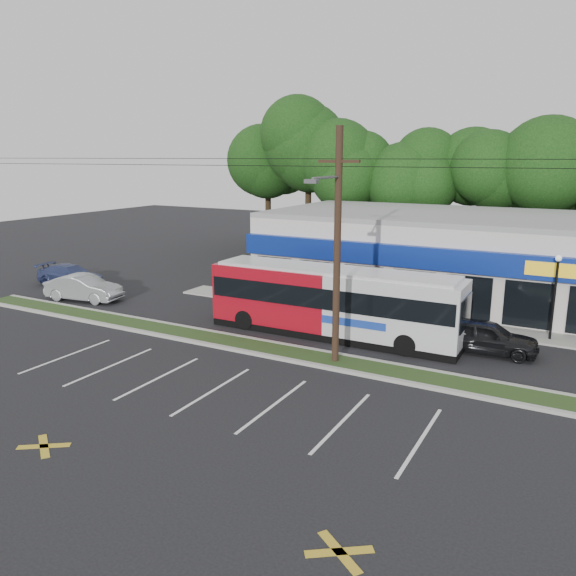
# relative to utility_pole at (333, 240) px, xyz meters

# --- Properties ---
(ground) EXTENTS (120.00, 120.00, 0.00)m
(ground) POSITION_rel_utility_pole_xyz_m (-2.83, -0.93, -5.41)
(ground) COLOR black
(ground) RESTS_ON ground
(grass_strip) EXTENTS (40.00, 1.60, 0.12)m
(grass_strip) POSITION_rel_utility_pole_xyz_m (-2.83, 0.07, -5.35)
(grass_strip) COLOR #293D19
(grass_strip) RESTS_ON ground
(curb_south) EXTENTS (40.00, 0.25, 0.14)m
(curb_south) POSITION_rel_utility_pole_xyz_m (-2.83, -0.78, -5.34)
(curb_south) COLOR #9E9E93
(curb_south) RESTS_ON ground
(curb_north) EXTENTS (40.00, 0.25, 0.14)m
(curb_north) POSITION_rel_utility_pole_xyz_m (-2.83, 0.92, -5.34)
(curb_north) COLOR #9E9E93
(curb_north) RESTS_ON ground
(sidewalk) EXTENTS (32.00, 2.20, 0.10)m
(sidewalk) POSITION_rel_utility_pole_xyz_m (2.17, 8.07, -5.36)
(sidewalk) COLOR #9E9E93
(sidewalk) RESTS_ON ground
(strip_mall) EXTENTS (25.00, 12.55, 5.30)m
(strip_mall) POSITION_rel_utility_pole_xyz_m (2.67, 14.99, -2.76)
(strip_mall) COLOR beige
(strip_mall) RESTS_ON ground
(utility_pole) EXTENTS (50.00, 2.77, 10.00)m
(utility_pole) POSITION_rel_utility_pole_xyz_m (0.00, 0.00, 0.00)
(utility_pole) COLOR black
(utility_pole) RESTS_ON ground
(lamp_post) EXTENTS (0.30, 0.30, 4.25)m
(lamp_post) POSITION_rel_utility_pole_xyz_m (8.17, 7.87, -2.74)
(lamp_post) COLOR black
(lamp_post) RESTS_ON ground
(tree_line) EXTENTS (46.76, 6.76, 11.83)m
(tree_line) POSITION_rel_utility_pole_xyz_m (1.17, 25.07, 3.00)
(tree_line) COLOR black
(tree_line) RESTS_ON ground
(metrobus) EXTENTS (12.83, 2.87, 3.44)m
(metrobus) POSITION_rel_utility_pole_xyz_m (-1.51, 3.57, -3.59)
(metrobus) COLOR maroon
(metrobus) RESTS_ON ground
(car_dark) EXTENTS (4.61, 2.03, 1.54)m
(car_dark) POSITION_rel_utility_pole_xyz_m (5.70, 4.57, -4.64)
(car_dark) COLOR black
(car_dark) RESTS_ON ground
(car_silver) EXTENTS (5.08, 2.49, 1.60)m
(car_silver) POSITION_rel_utility_pole_xyz_m (-18.07, 2.57, -4.61)
(car_silver) COLOR #93969A
(car_silver) RESTS_ON ground
(car_blue) EXTENTS (5.18, 2.46, 1.46)m
(car_blue) POSITION_rel_utility_pole_xyz_m (-22.13, 5.05, -4.68)
(car_blue) COLOR navy
(car_blue) RESTS_ON ground
(pedestrian_a) EXTENTS (0.68, 0.61, 1.55)m
(pedestrian_a) POSITION_rel_utility_pole_xyz_m (4.53, 5.07, -4.64)
(pedestrian_a) COLOR silver
(pedestrian_a) RESTS_ON ground
(pedestrian_b) EXTENTS (0.93, 0.74, 1.87)m
(pedestrian_b) POSITION_rel_utility_pole_xyz_m (-0.66, 7.57, -4.48)
(pedestrian_b) COLOR beige
(pedestrian_b) RESTS_ON ground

